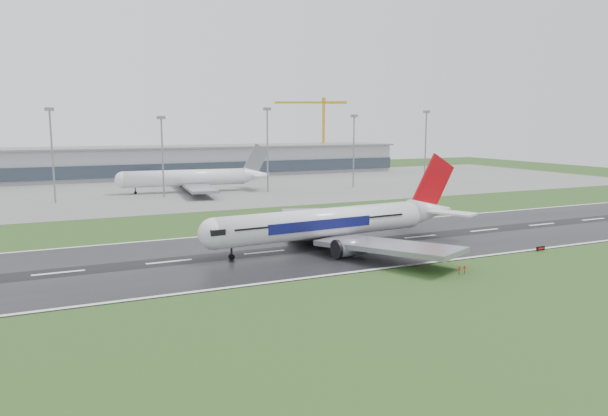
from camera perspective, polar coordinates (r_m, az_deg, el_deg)
name	(u,v)px	position (r m, az deg, el deg)	size (l,w,h in m)	color
ground	(347,244)	(126.17, 4.47, -3.74)	(520.00, 520.00, 0.00)	#244318
runway	(347,244)	(126.16, 4.47, -3.71)	(400.00, 45.00, 0.10)	black
apron	(207,188)	(241.88, -9.97, 2.07)	(400.00, 130.00, 0.08)	slate
terminal	(177,162)	(299.51, -12.90, 4.65)	(240.00, 36.00, 15.00)	gray
main_airliner	(340,204)	(121.89, 3.73, 0.44)	(64.51, 61.44, 19.05)	silver
parked_airliner	(192,169)	(226.76, -11.44, 3.95)	(62.61, 58.29, 18.35)	silver
tower_crane	(323,133)	(343.77, 2.02, 7.69)	(43.74, 2.39, 43.26)	gold
runway_sign	(540,249)	(129.32, 23.14, -3.87)	(2.30, 0.26, 1.04)	black
floodmast_1	(53,158)	(208.16, -24.45, 4.74)	(0.64, 0.64, 31.40)	gray
floodmast_2	(163,159)	(211.49, -14.34, 4.93)	(0.64, 0.64, 28.82)	gray
floodmast_3	(268,152)	(222.38, -3.77, 5.80)	(0.64, 0.64, 32.40)	gray
floodmast_4	(354,153)	(239.14, 5.12, 5.68)	(0.64, 0.64, 29.91)	gray
floodmast_5	(425,149)	(259.56, 12.38, 5.97)	(0.64, 0.64, 32.00)	gray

